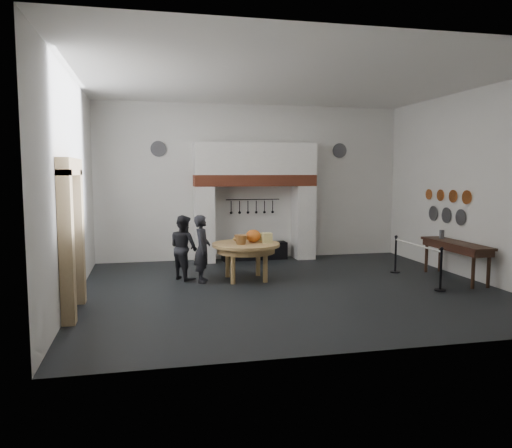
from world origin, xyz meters
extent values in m
cube|color=black|center=(0.00, 0.00, 0.00)|extent=(9.00, 8.00, 0.02)
cube|color=silver|center=(0.00, 0.00, 4.50)|extent=(9.00, 8.00, 0.02)
cube|color=silver|center=(0.00, 4.00, 2.25)|extent=(9.00, 0.02, 4.50)
cube|color=silver|center=(0.00, -4.00, 2.25)|extent=(9.00, 0.02, 4.50)
cube|color=silver|center=(-4.50, 0.00, 2.25)|extent=(0.02, 8.00, 4.50)
cube|color=silver|center=(4.50, 0.00, 2.25)|extent=(0.02, 8.00, 4.50)
cube|color=silver|center=(-1.48, 3.65, 1.07)|extent=(0.55, 0.70, 2.15)
cube|color=silver|center=(1.48, 3.65, 1.07)|extent=(0.55, 0.70, 2.15)
cube|color=#9E442B|center=(0.00, 3.65, 2.31)|extent=(3.50, 0.72, 0.32)
cube|color=silver|center=(0.00, 3.65, 2.92)|extent=(3.50, 0.70, 0.90)
cube|color=black|center=(0.00, 3.72, 0.25)|extent=(1.90, 0.45, 0.50)
cylinder|color=black|center=(0.00, 3.92, 1.75)|extent=(1.60, 0.02, 0.02)
cube|color=black|center=(-4.47, -1.00, 1.25)|extent=(0.04, 1.10, 2.50)
cube|color=tan|center=(-4.38, -1.70, 1.30)|extent=(0.22, 0.30, 2.60)
cube|color=tan|center=(-4.38, -0.30, 1.30)|extent=(0.22, 0.30, 2.60)
cube|color=tan|center=(-4.38, -1.00, 2.65)|extent=(0.22, 1.70, 0.30)
cube|color=gold|center=(-4.45, 0.80, 1.60)|extent=(0.05, 0.34, 0.44)
cylinder|color=tan|center=(-0.78, 1.07, 0.84)|extent=(1.91, 1.91, 0.07)
ellipsoid|color=#D9511E|center=(-0.58, 1.17, 1.03)|extent=(0.36, 0.36, 0.31)
cube|color=#D8D081|center=(-0.28, 1.02, 0.99)|extent=(0.22, 0.22, 0.24)
cube|color=#FFFE98|center=(-0.30, 1.32, 0.97)|extent=(0.18, 0.18, 0.20)
cone|color=olive|center=(-0.93, 0.92, 0.98)|extent=(0.38, 0.38, 0.22)
ellipsoid|color=olive|center=(-0.88, 1.42, 0.94)|extent=(0.31, 0.18, 0.13)
imported|color=black|center=(-1.82, 1.03, 0.78)|extent=(0.49, 0.64, 1.57)
imported|color=black|center=(-2.22, 1.43, 0.77)|extent=(0.90, 0.94, 1.54)
cube|color=#331A12|center=(4.10, 0.02, 0.87)|extent=(0.55, 2.20, 0.06)
cylinder|color=#54555A|center=(4.10, 0.62, 1.01)|extent=(0.12, 0.12, 0.22)
cylinder|color=#C6662D|center=(4.46, 0.20, 1.95)|extent=(0.03, 0.34, 0.34)
cylinder|color=#C6662D|center=(4.46, 0.75, 1.95)|extent=(0.03, 0.32, 0.32)
cylinder|color=#C6662D|center=(4.46, 1.30, 1.95)|extent=(0.03, 0.30, 0.30)
cylinder|color=#C6662D|center=(4.46, 1.85, 1.95)|extent=(0.03, 0.28, 0.28)
cylinder|color=#4C4C51|center=(4.46, 0.40, 1.45)|extent=(0.03, 0.40, 0.40)
cylinder|color=#4C4C51|center=(4.46, 1.00, 1.45)|extent=(0.03, 0.40, 0.40)
cylinder|color=#4C4C51|center=(4.46, 1.60, 1.45)|extent=(0.03, 0.40, 0.40)
cylinder|color=#4C4C51|center=(-2.70, 3.96, 3.20)|extent=(0.44, 0.03, 0.44)
cylinder|color=#4C4C51|center=(2.70, 3.96, 3.20)|extent=(0.44, 0.03, 0.44)
cylinder|color=black|center=(3.10, -0.93, 0.45)|extent=(0.05, 0.05, 0.90)
cylinder|color=black|center=(3.10, 1.07, 0.45)|extent=(0.05, 0.05, 0.90)
cylinder|color=white|center=(3.10, 0.07, 0.85)|extent=(0.04, 2.00, 0.04)
camera|label=1|loc=(-3.07, -10.40, 2.56)|focal=35.00mm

